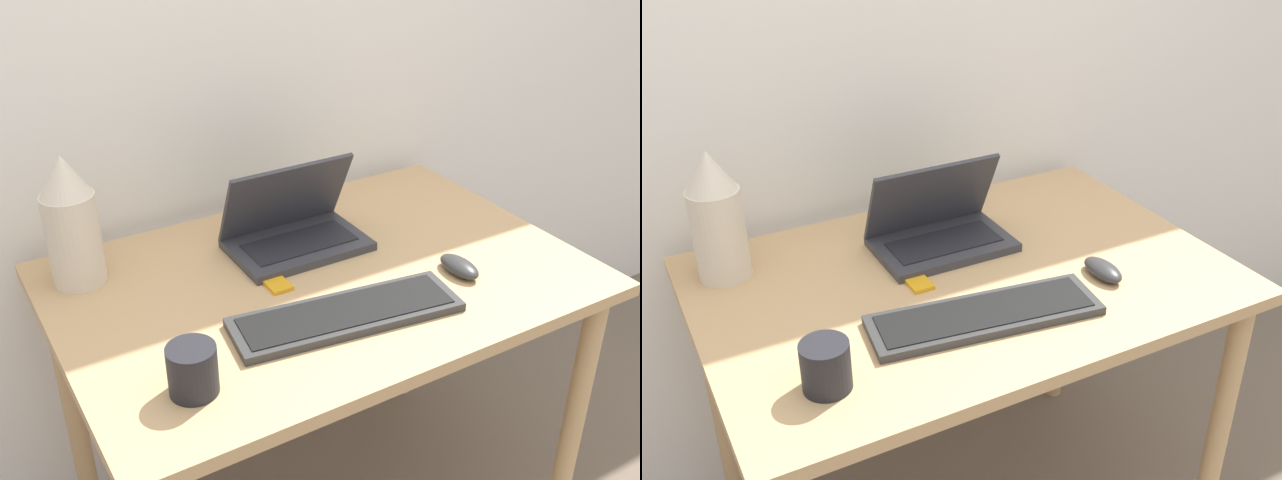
{
  "view_description": "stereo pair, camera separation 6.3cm",
  "coord_description": "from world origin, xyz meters",
  "views": [
    {
      "loc": [
        -0.72,
        -0.82,
        1.62
      ],
      "look_at": [
        -0.02,
        0.36,
        0.88
      ],
      "focal_mm": 42.0,
      "sensor_mm": 36.0,
      "label": 1
    },
    {
      "loc": [
        -0.67,
        -0.85,
        1.62
      ],
      "look_at": [
        -0.02,
        0.36,
        0.88
      ],
      "focal_mm": 42.0,
      "sensor_mm": 36.0,
      "label": 2
    }
  ],
  "objects": [
    {
      "name": "desk",
      "position": [
        0.0,
        0.39,
        0.68
      ],
      "size": [
        1.14,
        0.77,
        0.78
      ],
      "color": "tan",
      "rests_on": "ground_plane"
    },
    {
      "name": "mp3_player",
      "position": [
        -0.11,
        0.39,
        0.78
      ],
      "size": [
        0.05,
        0.06,
        0.01
      ],
      "color": "orange",
      "rests_on": "desk"
    },
    {
      "name": "mug",
      "position": [
        -0.39,
        0.16,
        0.82
      ],
      "size": [
        0.09,
        0.09,
        0.09
      ],
      "color": "black",
      "rests_on": "desk"
    },
    {
      "name": "keyboard",
      "position": [
        -0.04,
        0.21,
        0.79
      ],
      "size": [
        0.48,
        0.2,
        0.02
      ],
      "color": "#2D2D2D",
      "rests_on": "desk"
    },
    {
      "name": "wall_back",
      "position": [
        0.0,
        0.84,
        1.25
      ],
      "size": [
        6.0,
        0.05,
        2.5
      ],
      "color": "white",
      "rests_on": "ground_plane"
    },
    {
      "name": "laptop",
      "position": [
        0.01,
        0.53,
        0.82
      ],
      "size": [
        0.31,
        0.2,
        0.2
      ],
      "color": "#333338",
      "rests_on": "desk"
    },
    {
      "name": "mouse",
      "position": [
        0.26,
        0.24,
        0.79
      ],
      "size": [
        0.06,
        0.11,
        0.03
      ],
      "color": "#2D2D2D",
      "rests_on": "desk"
    },
    {
      "name": "vase",
      "position": [
        -0.46,
        0.63,
        0.92
      ],
      "size": [
        0.11,
        0.11,
        0.29
      ],
      "color": "beige",
      "rests_on": "desk"
    }
  ]
}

